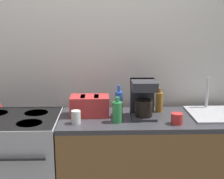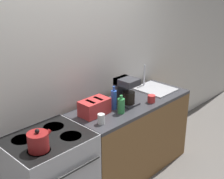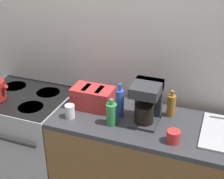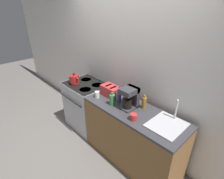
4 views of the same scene
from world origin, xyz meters
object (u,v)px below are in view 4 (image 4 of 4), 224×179
toaster (111,91)px  kettle (74,79)px  coffee_maker (130,97)px  cup_red (133,117)px  cup_white (97,95)px  bottle_blue (119,96)px  stove (87,105)px  bottle_amber (144,103)px  bottle_green (112,100)px

toaster → kettle: bearing=-168.1°
coffee_maker → cup_red: 0.32m
coffee_maker → kettle: bearing=-174.1°
kettle → coffee_maker: coffee_maker is taller
kettle → cup_white: 0.68m
toaster → bottle_blue: bearing=-12.3°
stove → coffee_maker: coffee_maker is taller
toaster → bottle_blue: size_ratio=1.19×
kettle → bottle_amber: (1.36, 0.25, 0.01)m
bottle_amber → bottle_green: 0.44m
cup_red → bottle_blue: bearing=157.5°
kettle → coffee_maker: bearing=5.9°
bottle_amber → cup_white: 0.73m
toaster → cup_white: bearing=-116.0°
bottle_amber → bottle_blue: bearing=-158.7°
toaster → bottle_green: bottle_green is taller
bottle_green → cup_white: size_ratio=1.95×
bottle_green → stove: bearing=171.1°
bottle_amber → bottle_green: bearing=-144.8°
stove → toaster: (0.62, 0.04, 0.52)m
kettle → toaster: bearing=11.9°
kettle → bottle_blue: size_ratio=0.85×
cup_white → bottle_green: bearing=4.6°
toaster → cup_red: toaster is taller
bottle_blue → stove: bearing=179.4°
coffee_maker → bottle_amber: (0.15, 0.12, -0.07)m
toaster → stove: bearing=-176.1°
coffee_maker → bottle_amber: 0.21m
bottle_amber → kettle: bearing=-169.6°
coffee_maker → cup_white: bearing=-163.2°
kettle → toaster: size_ratio=0.72×
bottle_green → bottle_blue: bearing=81.9°
stove → kettle: kettle is taller
cup_white → coffee_maker: bearing=16.8°
coffee_maker → bottle_green: coffee_maker is taller
toaster → cup_red: 0.69m
bottle_green → coffee_maker: bearing=32.2°
stove → bottle_amber: size_ratio=4.40×
toaster → coffee_maker: size_ratio=1.03×
toaster → bottle_blue: (0.23, -0.05, 0.03)m
bottle_green → cup_red: 0.45m
cup_red → cup_white: 0.75m
bottle_blue → bottle_green: size_ratio=1.32×
stove → toaster: bearing=3.9°
bottle_amber → bottle_blue: bottle_blue is taller
kettle → toaster: (0.78, 0.16, 0.00)m
cup_red → cup_white: size_ratio=0.86×
stove → cup_white: size_ratio=8.91×
toaster → bottle_amber: size_ratio=1.51×
toaster → coffee_maker: bearing=-5.3°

